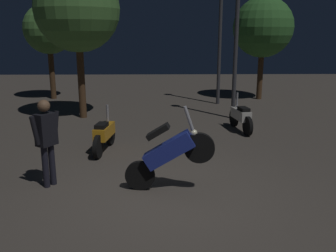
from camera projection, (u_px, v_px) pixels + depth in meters
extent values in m
plane|color=#4C443D|center=(166.00, 195.00, 6.67)|extent=(40.00, 40.00, 0.00)
cylinder|color=black|center=(140.00, 175.00, 6.86)|extent=(0.57, 0.17, 0.56)
cylinder|color=black|center=(199.00, 148.00, 6.59)|extent=(0.57, 0.17, 0.56)
cube|color=navy|center=(169.00, 150.00, 6.67)|extent=(1.00, 0.42, 0.76)
cube|color=black|center=(158.00, 131.00, 6.60)|extent=(0.45, 0.29, 0.32)
cylinder|color=gray|center=(189.00, 118.00, 6.48)|extent=(0.21, 0.09, 0.44)
sphere|color=#F2EABF|center=(194.00, 133.00, 6.53)|extent=(0.12, 0.12, 0.12)
cylinder|color=black|center=(98.00, 147.00, 8.58)|extent=(0.18, 0.57, 0.56)
cylinder|color=black|center=(111.00, 134.00, 9.64)|extent=(0.18, 0.57, 0.56)
cube|color=orange|center=(104.00, 131.00, 9.05)|extent=(0.43, 0.98, 0.30)
cube|color=black|center=(102.00, 125.00, 8.81)|extent=(0.30, 0.47, 0.10)
cylinder|color=gray|center=(108.00, 114.00, 9.30)|extent=(0.07, 0.07, 0.45)
sphere|color=#F2EABF|center=(109.00, 125.00, 9.47)|extent=(0.12, 0.12, 0.12)
cylinder|color=black|center=(248.00, 126.00, 10.48)|extent=(0.19, 0.57, 0.56)
cylinder|color=black|center=(234.00, 118.00, 11.52)|extent=(0.19, 0.57, 0.56)
cube|color=beige|center=(241.00, 114.00, 10.94)|extent=(0.46, 0.99, 0.30)
cube|color=black|center=(244.00, 109.00, 10.70)|extent=(0.31, 0.47, 0.10)
cylinder|color=gray|center=(237.00, 100.00, 11.18)|extent=(0.07, 0.07, 0.45)
sphere|color=#F2EABF|center=(235.00, 110.00, 11.36)|extent=(0.12, 0.12, 0.12)
cylinder|color=black|center=(52.00, 164.00, 7.06)|extent=(0.12, 0.12, 0.82)
cylinder|color=black|center=(45.00, 167.00, 6.93)|extent=(0.12, 0.12, 0.82)
cube|color=black|center=(46.00, 129.00, 6.82)|extent=(0.40, 0.43, 0.61)
sphere|color=brown|center=(44.00, 106.00, 6.71)|extent=(0.23, 0.23, 0.23)
cylinder|color=black|center=(56.00, 125.00, 7.01)|extent=(0.18, 0.20, 0.56)
cylinder|color=black|center=(35.00, 131.00, 6.62)|extent=(0.18, 0.20, 0.56)
cylinder|color=#38383D|center=(236.00, 50.00, 12.11)|extent=(0.14, 0.14, 4.68)
cylinder|color=#38383D|center=(220.00, 43.00, 14.65)|extent=(0.14, 0.14, 5.00)
cylinder|color=#4C331E|center=(260.00, 74.00, 16.12)|extent=(0.24, 0.24, 2.21)
sphere|color=#336B2D|center=(263.00, 27.00, 15.63)|extent=(2.56, 2.56, 2.56)
cylinder|color=#4C331E|center=(52.00, 73.00, 16.19)|extent=(0.24, 0.24, 2.29)
sphere|color=#477A38|center=(49.00, 29.00, 15.72)|extent=(2.13, 2.13, 2.13)
cylinder|color=#4C331E|center=(81.00, 80.00, 12.49)|extent=(0.24, 0.24, 2.65)
sphere|color=#477A38|center=(77.00, 9.00, 11.92)|extent=(2.79, 2.79, 2.79)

